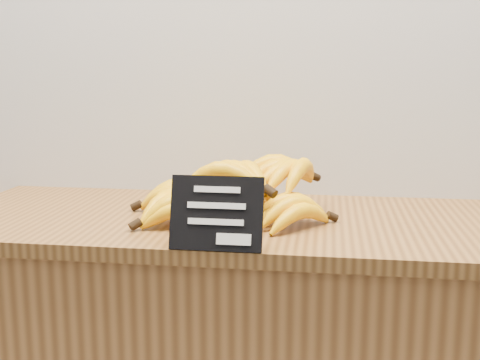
# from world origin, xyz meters

# --- Properties ---
(counter_top) EXTENTS (1.33, 0.54, 0.03)m
(counter_top) POSITION_xyz_m (-0.19, 2.75, 0.92)
(counter_top) COLOR brown
(counter_top) RESTS_ON counter
(chalkboard_sign) EXTENTS (0.17, 0.04, 0.13)m
(chalkboard_sign) POSITION_xyz_m (-0.21, 2.50, 1.00)
(chalkboard_sign) COLOR black
(chalkboard_sign) RESTS_ON counter_top
(banana_pile) EXTENTS (0.46, 0.35, 0.13)m
(banana_pile) POSITION_xyz_m (-0.22, 2.74, 0.98)
(banana_pile) COLOR yellow
(banana_pile) RESTS_ON counter_top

